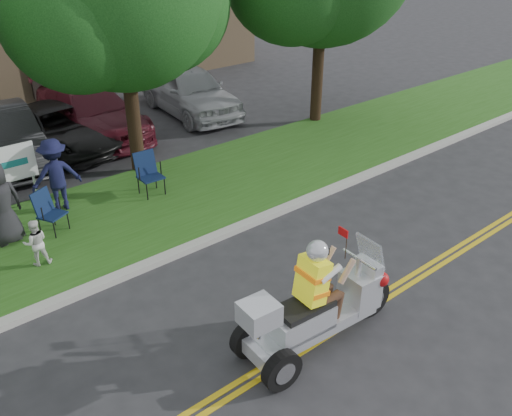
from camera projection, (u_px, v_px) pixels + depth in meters
ground at (317, 310)px, 9.44m from camera, size 120.00×120.00×0.00m
centerline_near at (342, 327)px, 9.04m from camera, size 60.00×0.10×0.01m
centerline_far at (335, 322)px, 9.15m from camera, size 60.00×0.10×0.01m
curb at (215, 237)px, 11.48m from camera, size 60.00×0.25×0.12m
grass_verge at (162, 201)px, 12.93m from camera, size 60.00×4.00×0.10m
commercial_building at (27, 28)px, 22.46m from camera, size 18.00×8.20×4.00m
business_sign at (7, 169)px, 11.68m from camera, size 1.25×0.06×1.75m
trike_scooter at (316, 310)px, 8.37m from camera, size 2.98×1.03×1.95m
lawn_chair_a at (148, 170)px, 12.98m from camera, size 0.56×0.58×1.04m
lawn_chair_b at (47, 209)px, 11.39m from camera, size 0.67×0.68×0.93m
spectator_chair_a at (56, 175)px, 12.12m from camera, size 1.17×0.76×1.70m
spectator_chair_b at (0, 203)px, 10.83m from camera, size 0.95×0.70×1.78m
child_right at (36, 243)px, 10.31m from camera, size 0.53×0.46×0.95m
parked_car_left at (4, 137)px, 14.75m from camera, size 2.01×4.75×1.52m
parked_car_mid at (57, 129)px, 15.68m from camera, size 2.78×4.86×1.28m
parked_car_right at (91, 111)px, 16.73m from camera, size 2.15×5.20×1.50m
parked_car_far_right at (190, 90)px, 18.53m from camera, size 2.46×5.03×1.65m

